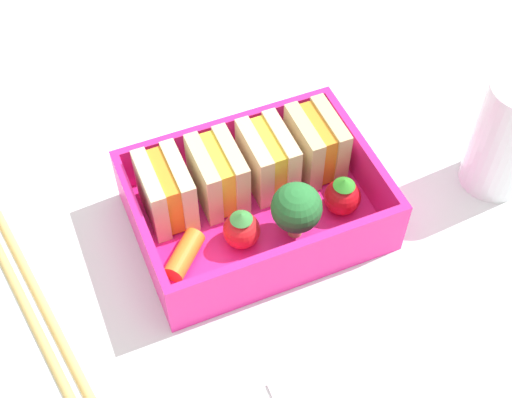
{
  "coord_description": "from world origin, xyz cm",
  "views": [
    {
      "loc": [
        -12.24,
        -29.31,
        43.69
      ],
      "look_at": [
        0.0,
        0.0,
        2.7
      ],
      "focal_mm": 50.0,
      "sensor_mm": 36.0,
      "label": 1
    }
  ],
  "objects_px": {
    "sandwich_left": "(166,191)",
    "sandwich_center": "(268,159)",
    "sandwich_center_right": "(316,143)",
    "chopstick_pair": "(34,306)",
    "sandwich_center_left": "(218,175)",
    "strawberry_far_left": "(242,229)",
    "broccoli_floret": "(297,208)",
    "drinking_glass": "(507,136)",
    "carrot_stick_far_left": "(184,255)",
    "strawberry_left": "(343,196)"
  },
  "relations": [
    {
      "from": "sandwich_left",
      "to": "sandwich_center",
      "type": "bearing_deg",
      "value": 0.0
    },
    {
      "from": "sandwich_center_right",
      "to": "chopstick_pair",
      "type": "xyz_separation_m",
      "value": [
        -0.23,
        -0.04,
        -0.03
      ]
    },
    {
      "from": "sandwich_left",
      "to": "sandwich_center_left",
      "type": "xyz_separation_m",
      "value": [
        0.04,
        0.0,
        0.0
      ]
    },
    {
      "from": "sandwich_center",
      "to": "strawberry_far_left",
      "type": "relative_size",
      "value": 1.53
    },
    {
      "from": "broccoli_floret",
      "to": "drinking_glass",
      "type": "height_order",
      "value": "drinking_glass"
    },
    {
      "from": "carrot_stick_far_left",
      "to": "broccoli_floret",
      "type": "relative_size",
      "value": 0.77
    },
    {
      "from": "strawberry_far_left",
      "to": "drinking_glass",
      "type": "height_order",
      "value": "drinking_glass"
    },
    {
      "from": "sandwich_left",
      "to": "sandwich_center",
      "type": "height_order",
      "value": "same"
    },
    {
      "from": "chopstick_pair",
      "to": "strawberry_far_left",
      "type": "bearing_deg",
      "value": -3.99
    },
    {
      "from": "sandwich_left",
      "to": "sandwich_center_right",
      "type": "xyz_separation_m",
      "value": [
        0.12,
        0.0,
        0.0
      ]
    },
    {
      "from": "sandwich_center_left",
      "to": "sandwich_center",
      "type": "xyz_separation_m",
      "value": [
        0.04,
        0.0,
        0.0
      ]
    },
    {
      "from": "sandwich_center",
      "to": "strawberry_far_left",
      "type": "xyz_separation_m",
      "value": [
        -0.04,
        -0.05,
        -0.01
      ]
    },
    {
      "from": "sandwich_center_left",
      "to": "strawberry_left",
      "type": "height_order",
      "value": "sandwich_center_left"
    },
    {
      "from": "sandwich_center_left",
      "to": "sandwich_center_right",
      "type": "distance_m",
      "value": 0.08
    },
    {
      "from": "chopstick_pair",
      "to": "drinking_glass",
      "type": "distance_m",
      "value": 0.36
    },
    {
      "from": "sandwich_center",
      "to": "sandwich_center_right",
      "type": "bearing_deg",
      "value": 0.0
    },
    {
      "from": "carrot_stick_far_left",
      "to": "strawberry_far_left",
      "type": "bearing_deg",
      "value": 0.12
    },
    {
      "from": "sandwich_left",
      "to": "sandwich_center_left",
      "type": "bearing_deg",
      "value": 0.0
    },
    {
      "from": "strawberry_far_left",
      "to": "broccoli_floret",
      "type": "height_order",
      "value": "broccoli_floret"
    },
    {
      "from": "sandwich_center_left",
      "to": "drinking_glass",
      "type": "relative_size",
      "value": 0.51
    },
    {
      "from": "sandwich_center_right",
      "to": "strawberry_left",
      "type": "xyz_separation_m",
      "value": [
        -0.0,
        -0.05,
        -0.01
      ]
    },
    {
      "from": "sandwich_center",
      "to": "drinking_glass",
      "type": "xyz_separation_m",
      "value": [
        0.17,
        -0.06,
        0.01
      ]
    },
    {
      "from": "broccoli_floret",
      "to": "strawberry_left",
      "type": "bearing_deg",
      "value": 9.58
    },
    {
      "from": "broccoli_floret",
      "to": "strawberry_far_left",
      "type": "bearing_deg",
      "value": 168.45
    },
    {
      "from": "sandwich_center_left",
      "to": "drinking_glass",
      "type": "xyz_separation_m",
      "value": [
        0.21,
        -0.06,
        0.01
      ]
    },
    {
      "from": "sandwich_left",
      "to": "strawberry_far_left",
      "type": "bearing_deg",
      "value": -48.85
    },
    {
      "from": "sandwich_left",
      "to": "carrot_stick_far_left",
      "type": "distance_m",
      "value": 0.05
    },
    {
      "from": "sandwich_center",
      "to": "strawberry_left",
      "type": "height_order",
      "value": "sandwich_center"
    },
    {
      "from": "sandwich_left",
      "to": "chopstick_pair",
      "type": "height_order",
      "value": "sandwich_left"
    },
    {
      "from": "sandwich_center",
      "to": "strawberry_left",
      "type": "relative_size",
      "value": 1.51
    },
    {
      "from": "strawberry_left",
      "to": "sandwich_center",
      "type": "bearing_deg",
      "value": 130.25
    },
    {
      "from": "broccoli_floret",
      "to": "chopstick_pair",
      "type": "bearing_deg",
      "value": 174.45
    },
    {
      "from": "sandwich_left",
      "to": "drinking_glass",
      "type": "relative_size",
      "value": 0.51
    },
    {
      "from": "sandwich_center_left",
      "to": "strawberry_left",
      "type": "relative_size",
      "value": 1.51
    },
    {
      "from": "sandwich_left",
      "to": "carrot_stick_far_left",
      "type": "xyz_separation_m",
      "value": [
        -0.0,
        -0.05,
        -0.02
      ]
    },
    {
      "from": "carrot_stick_far_left",
      "to": "strawberry_left",
      "type": "relative_size",
      "value": 1.12
    },
    {
      "from": "sandwich_center",
      "to": "broccoli_floret",
      "type": "bearing_deg",
      "value": -91.36
    },
    {
      "from": "strawberry_far_left",
      "to": "drinking_glass",
      "type": "bearing_deg",
      "value": -3.41
    },
    {
      "from": "sandwich_center_right",
      "to": "sandwich_center",
      "type": "bearing_deg",
      "value": 180.0
    },
    {
      "from": "sandwich_center_left",
      "to": "sandwich_center_right",
      "type": "relative_size",
      "value": 1.0
    },
    {
      "from": "sandwich_center_left",
      "to": "chopstick_pair",
      "type": "bearing_deg",
      "value": -166.74
    },
    {
      "from": "sandwich_center_left",
      "to": "strawberry_far_left",
      "type": "relative_size",
      "value": 1.53
    },
    {
      "from": "sandwich_left",
      "to": "broccoli_floret",
      "type": "relative_size",
      "value": 1.04
    },
    {
      "from": "sandwich_center_right",
      "to": "strawberry_left",
      "type": "relative_size",
      "value": 1.51
    },
    {
      "from": "chopstick_pair",
      "to": "sandwich_center_left",
      "type": "bearing_deg",
      "value": 13.26
    },
    {
      "from": "broccoli_floret",
      "to": "strawberry_left",
      "type": "height_order",
      "value": "broccoli_floret"
    },
    {
      "from": "broccoli_floret",
      "to": "sandwich_left",
      "type": "bearing_deg",
      "value": 145.6
    },
    {
      "from": "strawberry_left",
      "to": "drinking_glass",
      "type": "relative_size",
      "value": 0.34
    },
    {
      "from": "sandwich_center_right",
      "to": "broccoli_floret",
      "type": "xyz_separation_m",
      "value": [
        -0.04,
        -0.05,
        0.0
      ]
    },
    {
      "from": "strawberry_far_left",
      "to": "broccoli_floret",
      "type": "xyz_separation_m",
      "value": [
        0.04,
        -0.01,
        0.01
      ]
    }
  ]
}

